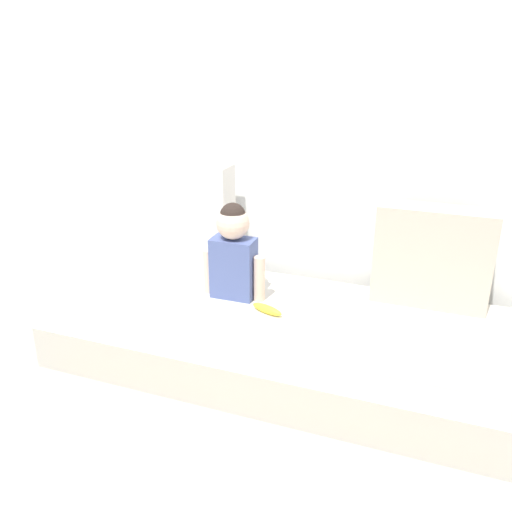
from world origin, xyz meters
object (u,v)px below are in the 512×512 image
(throw_pillow_right, at_px, (432,257))
(banana, at_px, (267,309))
(throw_pillow_left, at_px, (188,217))
(couch, at_px, (281,340))
(toddler, at_px, (233,250))

(throw_pillow_right, relative_size, banana, 3.16)
(throw_pillow_right, bearing_deg, throw_pillow_left, 180.00)
(throw_pillow_left, height_order, throw_pillow_right, throw_pillow_left)
(throw_pillow_right, bearing_deg, couch, -154.92)
(couch, bearing_deg, throw_pillow_left, 154.92)
(throw_pillow_right, distance_m, banana, 0.82)
(throw_pillow_right, height_order, banana, throw_pillow_right)
(couch, xyz_separation_m, toddler, (-0.27, 0.04, 0.42))
(throw_pillow_left, xyz_separation_m, throw_pillow_right, (1.29, 0.00, -0.06))
(couch, height_order, toddler, toddler)
(throw_pillow_right, distance_m, toddler, 0.95)
(couch, bearing_deg, banana, -123.77)
(couch, distance_m, throw_pillow_right, 0.83)
(couch, relative_size, throw_pillow_left, 3.95)
(banana, bearing_deg, toddler, 151.64)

